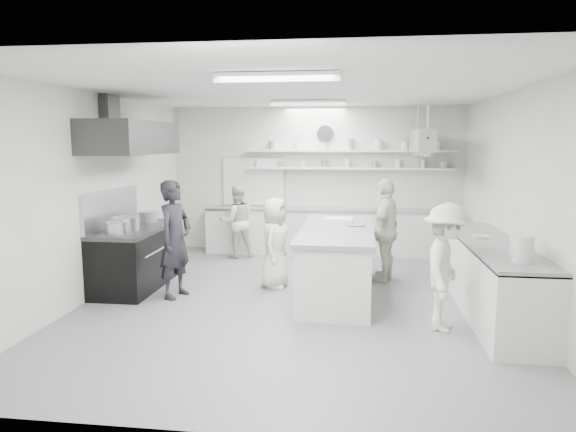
# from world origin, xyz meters

# --- Properties ---
(floor) EXTENTS (6.00, 7.00, 0.02)m
(floor) POSITION_xyz_m (0.00, 0.00, -0.01)
(floor) COLOR gray
(floor) RESTS_ON ground
(ceiling) EXTENTS (6.00, 7.00, 0.02)m
(ceiling) POSITION_xyz_m (0.00, 0.00, 3.01)
(ceiling) COLOR silver
(ceiling) RESTS_ON wall_back
(wall_back) EXTENTS (6.00, 0.04, 3.00)m
(wall_back) POSITION_xyz_m (0.00, 3.50, 1.50)
(wall_back) COLOR silver
(wall_back) RESTS_ON floor
(wall_front) EXTENTS (6.00, 0.04, 3.00)m
(wall_front) POSITION_xyz_m (0.00, -3.50, 1.50)
(wall_front) COLOR silver
(wall_front) RESTS_ON floor
(wall_left) EXTENTS (0.04, 7.00, 3.00)m
(wall_left) POSITION_xyz_m (-3.00, 0.00, 1.50)
(wall_left) COLOR silver
(wall_left) RESTS_ON floor
(wall_right) EXTENTS (0.04, 7.00, 3.00)m
(wall_right) POSITION_xyz_m (3.00, 0.00, 1.50)
(wall_right) COLOR silver
(wall_right) RESTS_ON floor
(stove) EXTENTS (0.80, 1.80, 0.90)m
(stove) POSITION_xyz_m (-2.60, 0.40, 0.45)
(stove) COLOR black
(stove) RESTS_ON floor
(exhaust_hood) EXTENTS (0.85, 2.00, 0.50)m
(exhaust_hood) POSITION_xyz_m (-2.60, 0.40, 2.35)
(exhaust_hood) COLOR #363638
(exhaust_hood) RESTS_ON wall_left
(back_counter) EXTENTS (5.00, 0.60, 0.92)m
(back_counter) POSITION_xyz_m (0.30, 3.20, 0.46)
(back_counter) COLOR silver
(back_counter) RESTS_ON floor
(shelf_lower) EXTENTS (4.20, 0.26, 0.04)m
(shelf_lower) POSITION_xyz_m (0.70, 3.37, 1.75)
(shelf_lower) COLOR silver
(shelf_lower) RESTS_ON wall_back
(shelf_upper) EXTENTS (4.20, 0.26, 0.04)m
(shelf_upper) POSITION_xyz_m (0.70, 3.37, 2.10)
(shelf_upper) COLOR silver
(shelf_upper) RESTS_ON wall_back
(pass_through_window) EXTENTS (1.30, 0.04, 1.00)m
(pass_through_window) POSITION_xyz_m (-1.30, 3.48, 1.45)
(pass_through_window) COLOR black
(pass_through_window) RESTS_ON wall_back
(wall_clock) EXTENTS (0.32, 0.05, 0.32)m
(wall_clock) POSITION_xyz_m (0.20, 3.46, 2.45)
(wall_clock) COLOR white
(wall_clock) RESTS_ON wall_back
(right_counter) EXTENTS (0.74, 3.30, 0.94)m
(right_counter) POSITION_xyz_m (2.65, -0.20, 0.47)
(right_counter) COLOR silver
(right_counter) RESTS_ON floor
(pot_rack) EXTENTS (0.30, 1.60, 0.40)m
(pot_rack) POSITION_xyz_m (2.00, 2.40, 2.30)
(pot_rack) COLOR #B1B3B7
(pot_rack) RESTS_ON ceiling
(light_fixture_front) EXTENTS (1.30, 0.25, 0.10)m
(light_fixture_front) POSITION_xyz_m (0.00, -1.80, 2.94)
(light_fixture_front) COLOR silver
(light_fixture_front) RESTS_ON ceiling
(light_fixture_rear) EXTENTS (1.30, 0.25, 0.10)m
(light_fixture_rear) POSITION_xyz_m (0.00, 1.80, 2.94)
(light_fixture_rear) COLOR silver
(light_fixture_rear) RESTS_ON ceiling
(prep_island) EXTENTS (1.01, 2.64, 0.97)m
(prep_island) POSITION_xyz_m (0.56, 0.40, 0.48)
(prep_island) COLOR silver
(prep_island) RESTS_ON floor
(stove_pot) EXTENTS (0.42, 0.42, 0.26)m
(stove_pot) POSITION_xyz_m (-2.60, 0.07, 1.04)
(stove_pot) COLOR #B1B3B7
(stove_pot) RESTS_ON stove
(cook_stove) EXTENTS (0.57, 0.72, 1.74)m
(cook_stove) POSITION_xyz_m (-1.79, -0.03, 0.87)
(cook_stove) COLOR black
(cook_stove) RESTS_ON floor
(cook_back) EXTENTS (0.87, 0.80, 1.44)m
(cook_back) POSITION_xyz_m (-1.49, 2.68, 0.72)
(cook_back) COLOR beige
(cook_back) RESTS_ON floor
(cook_island_left) EXTENTS (0.54, 0.75, 1.42)m
(cook_island_left) POSITION_xyz_m (-0.42, 0.67, 0.71)
(cook_island_left) COLOR beige
(cook_island_left) RESTS_ON floor
(cook_island_right) EXTENTS (0.74, 1.08, 1.70)m
(cook_island_right) POSITION_xyz_m (1.33, 1.30, 0.85)
(cook_island_right) COLOR beige
(cook_island_right) RESTS_ON floor
(cook_right) EXTENTS (0.84, 1.13, 1.57)m
(cook_right) POSITION_xyz_m (1.93, -0.91, 0.78)
(cook_right) COLOR beige
(cook_right) RESTS_ON floor
(bowl_island_a) EXTENTS (0.30, 0.30, 0.07)m
(bowl_island_a) POSITION_xyz_m (0.84, 0.65, 1.01)
(bowl_island_a) COLOR #B1B3B7
(bowl_island_a) RESTS_ON prep_island
(bowl_island_b) EXTENTS (0.26, 0.26, 0.06)m
(bowl_island_b) POSITION_xyz_m (0.35, 0.42, 1.00)
(bowl_island_b) COLOR silver
(bowl_island_b) RESTS_ON prep_island
(bowl_right) EXTENTS (0.25, 0.25, 0.06)m
(bowl_right) POSITION_xyz_m (2.56, 0.12, 0.97)
(bowl_right) COLOR silver
(bowl_right) RESTS_ON right_counter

